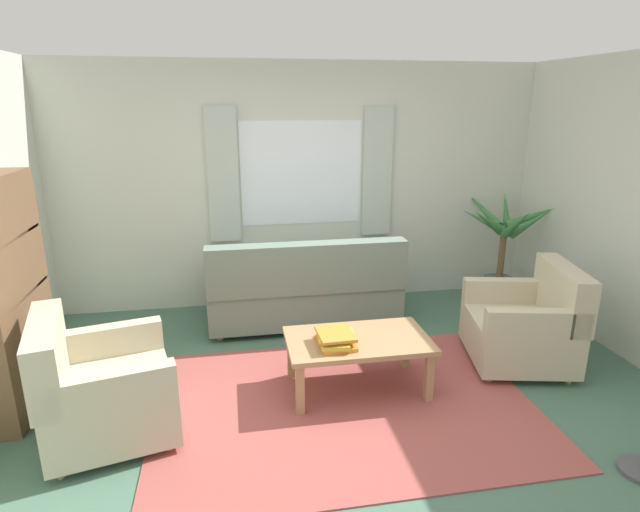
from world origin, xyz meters
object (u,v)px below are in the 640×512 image
(armchair_left, at_px, (99,389))
(armchair_right, at_px, (527,325))
(bookshelf, at_px, (12,308))
(coffee_table, at_px, (358,345))
(book_stack_on_table, at_px, (335,339))
(potted_plant, at_px, (503,250))
(couch, at_px, (304,290))

(armchair_left, relative_size, armchair_right, 1.01)
(bookshelf, bearing_deg, coffee_table, 84.34)
(book_stack_on_table, bearing_deg, armchair_left, -173.33)
(armchair_left, xyz_separation_m, potted_plant, (3.84, 1.75, 0.27))
(armchair_right, relative_size, bookshelf, 0.58)
(armchair_left, bearing_deg, coffee_table, -94.96)
(couch, distance_m, potted_plant, 2.25)
(armchair_right, relative_size, coffee_table, 0.90)
(book_stack_on_table, relative_size, bookshelf, 0.21)
(armchair_right, distance_m, book_stack_on_table, 1.75)
(book_stack_on_table, bearing_deg, armchair_right, 8.09)
(armchair_right, distance_m, bookshelf, 4.05)
(couch, bearing_deg, armchair_left, 44.47)
(armchair_right, height_order, bookshelf, bookshelf)
(armchair_right, height_order, book_stack_on_table, armchair_right)
(bookshelf, bearing_deg, armchair_right, 88.86)
(couch, distance_m, bookshelf, 2.54)
(armchair_left, bearing_deg, potted_plant, -78.79)
(coffee_table, relative_size, book_stack_on_table, 3.04)
(couch, height_order, potted_plant, potted_plant)
(book_stack_on_table, distance_m, potted_plant, 2.70)
(armchair_right, bearing_deg, potted_plant, 172.21)
(couch, height_order, armchair_right, couch)
(armchair_left, height_order, bookshelf, bookshelf)
(couch, relative_size, bookshelf, 1.10)
(couch, xyz_separation_m, potted_plant, (2.23, 0.17, 0.25))
(bookshelf, bearing_deg, armchair_left, 51.63)
(potted_plant, bearing_deg, coffee_table, -143.49)
(armchair_right, height_order, coffee_table, armchair_right)
(coffee_table, xyz_separation_m, book_stack_on_table, (-0.19, -0.08, 0.11))
(armchair_left, bearing_deg, book_stack_on_table, -96.64)
(book_stack_on_table, height_order, bookshelf, bookshelf)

